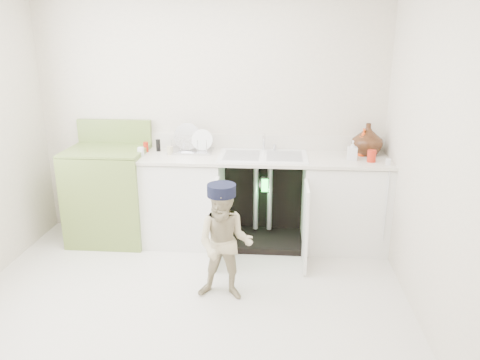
% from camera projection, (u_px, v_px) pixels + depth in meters
% --- Properties ---
extents(ground, '(3.50, 3.50, 0.00)m').
position_uv_depth(ground, '(186.00, 304.00, 3.67)').
color(ground, beige).
rests_on(ground, ground).
extents(room_shell, '(6.00, 5.50, 1.26)m').
position_uv_depth(room_shell, '(180.00, 150.00, 3.29)').
color(room_shell, beige).
rests_on(room_shell, ground).
extents(counter_run, '(2.44, 1.02, 1.21)m').
position_uv_depth(counter_run, '(265.00, 198.00, 4.63)').
color(counter_run, silver).
rests_on(counter_run, ground).
extents(avocado_stove, '(0.76, 0.65, 1.19)m').
position_uv_depth(avocado_stove, '(110.00, 193.00, 4.72)').
color(avocado_stove, olive).
rests_on(avocado_stove, ground).
extents(repair_worker, '(0.56, 0.92, 0.95)m').
position_uv_depth(repair_worker, '(225.00, 242.00, 3.63)').
color(repair_worker, tan).
rests_on(repair_worker, ground).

